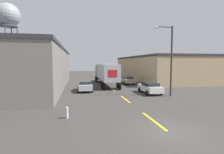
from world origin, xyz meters
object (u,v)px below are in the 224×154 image
semi_truck (105,72)px  parked_car_left_far (85,86)px  parked_car_right_mid (150,88)px  water_tower (8,16)px  fire_hydrant (67,113)px  parked_car_right_far (127,80)px  street_lamp (169,56)px

semi_truck → parked_car_left_far: (-4.02, -6.71, -1.57)m
parked_car_right_mid → water_tower: (-27.55, 30.89, 15.76)m
fire_hydrant → parked_car_left_far: bearing=81.6°
semi_truck → parked_car_right_mid: 11.36m
parked_car_right_far → fire_hydrant: bearing=-117.6°
water_tower → parked_car_right_far: bearing=-36.0°
parked_car_right_mid → parked_car_left_far: size_ratio=1.00×
water_tower → street_lamp: (29.01, -33.11, -11.71)m
parked_car_right_far → street_lamp: 13.75m
parked_car_left_far → street_lamp: street_lamp is taller
semi_truck → street_lamp: 14.10m
parked_car_right_far → street_lamp: (1.46, -13.06, 4.05)m
semi_truck → water_tower: water_tower is taller
water_tower → street_lamp: 45.55m
parked_car_left_far → street_lamp: (9.81, -5.90, 4.05)m
parked_car_left_far → water_tower: (-19.20, 27.21, 15.76)m
street_lamp → fire_hydrant: 13.97m
parked_car_right_mid → fire_hydrant: size_ratio=5.21×
parked_car_right_far → fire_hydrant: (-10.16, -19.44, -0.36)m
parked_car_right_far → water_tower: size_ratio=0.22×
parked_car_left_far → water_tower: bearing=125.2°
semi_truck → water_tower: 34.07m
semi_truck → street_lamp: (5.79, -12.61, 2.48)m
parked_car_right_far → parked_car_right_mid: same height
fire_hydrant → semi_truck: bearing=72.9°
semi_truck → water_tower: bearing=139.1°
semi_truck → parked_car_left_far: size_ratio=3.26×
parked_car_left_far → fire_hydrant: (-1.81, -12.28, -0.36)m
parked_car_right_far → parked_car_right_mid: (0.00, -10.83, 0.00)m
water_tower → semi_truck: bearing=-41.4°
parked_car_right_far → street_lamp: bearing=-83.6°
parked_car_right_far → water_tower: water_tower is taller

